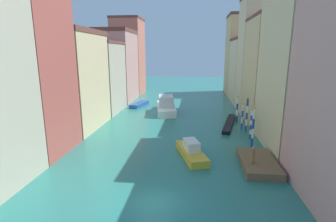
% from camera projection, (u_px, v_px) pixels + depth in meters
% --- Properties ---
extents(ground_plane, '(154.00, 154.00, 0.00)m').
position_uv_depth(ground_plane, '(177.00, 119.00, 42.69)').
color(ground_plane, '#28756B').
extents(building_left_1, '(7.44, 7.66, 19.69)m').
position_uv_depth(building_left_1, '(27.00, 62.00, 26.79)').
color(building_left_1, '#B25147').
rests_on(building_left_1, ground).
extents(building_left_2, '(7.44, 11.06, 14.00)m').
position_uv_depth(building_left_2, '(72.00, 80.00, 36.68)').
color(building_left_2, beige).
rests_on(building_left_2, ground).
extents(building_left_3, '(7.44, 10.03, 12.84)m').
position_uv_depth(building_left_3, '(100.00, 77.00, 47.36)').
color(building_left_3, '#BCB299').
rests_on(building_left_3, ground).
extents(building_left_4, '(7.44, 11.46, 15.77)m').
position_uv_depth(building_left_4, '(117.00, 66.00, 57.77)').
color(building_left_4, tan).
rests_on(building_left_4, ground).
extents(building_left_5, '(7.44, 9.08, 19.48)m').
position_uv_depth(building_left_5, '(128.00, 57.00, 67.49)').
color(building_left_5, '#C6705B').
rests_on(building_left_5, ground).
extents(building_right_1, '(7.44, 11.56, 18.70)m').
position_uv_depth(building_right_1, '(304.00, 66.00, 28.17)').
color(building_right_1, beige).
rests_on(building_right_1, ground).
extents(building_right_2, '(7.44, 10.40, 16.23)m').
position_uv_depth(building_right_2, '(273.00, 71.00, 39.25)').
color(building_right_2, '#DBB77A').
rests_on(building_right_2, ground).
extents(building_right_3, '(7.44, 7.40, 20.81)m').
position_uv_depth(building_right_3, '(260.00, 55.00, 47.46)').
color(building_right_3, beige).
rests_on(building_right_3, ground).
extents(building_right_4, '(7.44, 11.70, 14.01)m').
position_uv_depth(building_right_4, '(248.00, 70.00, 57.57)').
color(building_right_4, beige).
rests_on(building_right_4, ground).
extents(building_right_5, '(7.44, 9.54, 20.38)m').
position_uv_depth(building_right_5, '(241.00, 55.00, 67.37)').
color(building_right_5, '#DBB77A').
rests_on(building_right_5, ground).
extents(waterfront_dock, '(3.27, 6.34, 0.75)m').
position_uv_depth(waterfront_dock, '(258.00, 163.00, 25.03)').
color(waterfront_dock, brown).
rests_on(waterfront_dock, ground).
extents(person_on_dock, '(0.36, 0.36, 1.57)m').
position_uv_depth(person_on_dock, '(253.00, 155.00, 24.03)').
color(person_on_dock, olive).
rests_on(person_on_dock, waterfront_dock).
extents(mooring_pole_0, '(0.29, 0.29, 4.87)m').
position_uv_depth(mooring_pole_0, '(253.00, 127.00, 29.52)').
color(mooring_pole_0, '#1E479E').
rests_on(mooring_pole_0, ground).
extents(mooring_pole_1, '(0.39, 0.39, 4.07)m').
position_uv_depth(mooring_pole_1, '(251.00, 123.00, 32.62)').
color(mooring_pole_1, '#1E479E').
rests_on(mooring_pole_1, ground).
extents(mooring_pole_2, '(0.30, 0.30, 4.96)m').
position_uv_depth(mooring_pole_2, '(247.00, 115.00, 35.22)').
color(mooring_pole_2, '#1E479E').
rests_on(mooring_pole_2, ground).
extents(mooring_pole_3, '(0.30, 0.30, 3.92)m').
position_uv_depth(mooring_pole_3, '(242.00, 116.00, 36.77)').
color(mooring_pole_3, '#1E479E').
rests_on(mooring_pole_3, ground).
extents(mooring_pole_4, '(0.34, 0.34, 4.23)m').
position_uv_depth(mooring_pole_4, '(237.00, 108.00, 40.91)').
color(mooring_pole_4, '#1E479E').
rests_on(mooring_pole_4, ground).
extents(vaporetto_white, '(4.65, 10.06, 3.07)m').
position_uv_depth(vaporetto_white, '(166.00, 106.00, 47.56)').
color(vaporetto_white, white).
rests_on(vaporetto_white, ground).
extents(gondola_black, '(3.30, 10.47, 0.52)m').
position_uv_depth(gondola_black, '(229.00, 123.00, 39.36)').
color(gondola_black, black).
rests_on(gondola_black, ground).
extents(motorboat_0, '(3.19, 5.98, 0.73)m').
position_uv_depth(motorboat_0, '(139.00, 104.00, 53.07)').
color(motorboat_0, '#234C93').
rests_on(motorboat_0, ground).
extents(motorboat_1, '(3.75, 6.66, 1.80)m').
position_uv_depth(motorboat_1, '(191.00, 151.00, 27.35)').
color(motorboat_1, gold).
rests_on(motorboat_1, ground).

